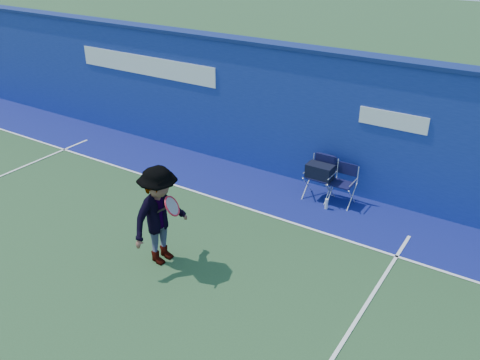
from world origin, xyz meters
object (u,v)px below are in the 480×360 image
Objects in this scene: directors_chair_right at (341,192)px; tennis_player at (160,216)px; water_bottle at (326,204)px; directors_chair_left at (320,182)px.

tennis_player reaches higher than directors_chair_right.
directors_chair_right is at bearing 69.55° from water_bottle.
directors_chair_left is at bearing -175.05° from directors_chair_right.
water_bottle is (0.34, -0.35, -0.29)m from directors_chair_left.
directors_chair_right is 3.68× the size of water_bottle.
directors_chair_left is 0.50m from directors_chair_right.
directors_chair_left is 1.10× the size of directors_chair_right.
tennis_player is at bearing -117.62° from water_bottle.
directors_chair_right is at bearing 4.95° from directors_chair_left.
directors_chair_right reaches higher than water_bottle.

